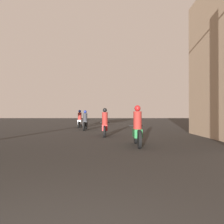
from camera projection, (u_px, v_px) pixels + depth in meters
motorcycle_green at (137, 130)px, 8.52m from camera, size 0.60×1.96×1.59m
motorcycle_red at (104, 125)px, 12.29m from camera, size 0.60×2.03×1.58m
motorcycle_black at (85, 122)px, 16.77m from camera, size 0.60×2.04×1.53m
motorcycle_silver at (79, 121)px, 19.32m from camera, size 0.60×1.96×1.59m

